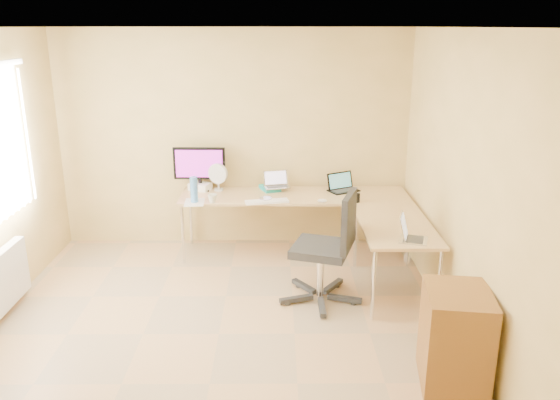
{
  "coord_description": "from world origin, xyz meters",
  "views": [
    {
      "loc": [
        0.52,
        -4.34,
        2.61
      ],
      "look_at": [
        0.55,
        1.1,
        0.9
      ],
      "focal_mm": 35.65,
      "sensor_mm": 36.0,
      "label": 1
    }
  ],
  "objects_px": {
    "mug": "(212,198)",
    "water_bottle": "(194,190)",
    "laptop_return": "(414,230)",
    "desk_return": "(393,257)",
    "monitor": "(200,169)",
    "keyboard": "(267,201)",
    "laptop_center": "(277,180)",
    "desk_fan": "(218,178)",
    "desk_main": "(294,224)",
    "laptop_black": "(344,182)",
    "cabinet": "(455,341)",
    "office_chair": "(321,253)"
  },
  "relations": [
    {
      "from": "keyboard",
      "to": "water_bottle",
      "type": "bearing_deg",
      "value": 168.22
    },
    {
      "from": "mug",
      "to": "keyboard",
      "type": "bearing_deg",
      "value": 0.0
    },
    {
      "from": "desk_main",
      "to": "monitor",
      "type": "height_order",
      "value": "monitor"
    },
    {
      "from": "mug",
      "to": "laptop_return",
      "type": "height_order",
      "value": "laptop_return"
    },
    {
      "from": "monitor",
      "to": "laptop_black",
      "type": "distance_m",
      "value": 1.72
    },
    {
      "from": "desk_return",
      "to": "mug",
      "type": "xyz_separation_m",
      "value": [
        -1.9,
        0.7,
        0.41
      ]
    },
    {
      "from": "laptop_return",
      "to": "desk_fan",
      "type": "bearing_deg",
      "value": 67.39
    },
    {
      "from": "desk_fan",
      "to": "keyboard",
      "type": "bearing_deg",
      "value": -15.92
    },
    {
      "from": "laptop_black",
      "to": "keyboard",
      "type": "relative_size",
      "value": 0.71
    },
    {
      "from": "desk_main",
      "to": "desk_return",
      "type": "distance_m",
      "value": 1.4
    },
    {
      "from": "laptop_return",
      "to": "desk_return",
      "type": "bearing_deg",
      "value": 26.16
    },
    {
      "from": "desk_return",
      "to": "water_bottle",
      "type": "bearing_deg",
      "value": 161.28
    },
    {
      "from": "mug",
      "to": "desk_fan",
      "type": "distance_m",
      "value": 0.49
    },
    {
      "from": "office_chair",
      "to": "desk_return",
      "type": "bearing_deg",
      "value": 32.75
    },
    {
      "from": "laptop_center",
      "to": "laptop_return",
      "type": "distance_m",
      "value": 2.04
    },
    {
      "from": "monitor",
      "to": "keyboard",
      "type": "relative_size",
      "value": 1.27
    },
    {
      "from": "monitor",
      "to": "keyboard",
      "type": "bearing_deg",
      "value": -30.36
    },
    {
      "from": "laptop_center",
      "to": "laptop_black",
      "type": "distance_m",
      "value": 0.8
    },
    {
      "from": "mug",
      "to": "laptop_return",
      "type": "distance_m",
      "value": 2.28
    },
    {
      "from": "desk_fan",
      "to": "water_bottle",
      "type": "bearing_deg",
      "value": -92.27
    },
    {
      "from": "mug",
      "to": "water_bottle",
      "type": "bearing_deg",
      "value": 177.29
    },
    {
      "from": "keyboard",
      "to": "cabinet",
      "type": "xyz_separation_m",
      "value": [
        1.44,
        -2.26,
        -0.38
      ]
    },
    {
      "from": "desk_return",
      "to": "laptop_center",
      "type": "height_order",
      "value": "laptop_center"
    },
    {
      "from": "desk_main",
      "to": "laptop_black",
      "type": "xyz_separation_m",
      "value": [
        0.59,
        0.14,
        0.47
      ]
    },
    {
      "from": "monitor",
      "to": "cabinet",
      "type": "height_order",
      "value": "monitor"
    },
    {
      "from": "desk_fan",
      "to": "cabinet",
      "type": "distance_m",
      "value": 3.44
    },
    {
      "from": "water_bottle",
      "to": "laptop_return",
      "type": "xyz_separation_m",
      "value": [
        2.17,
        -1.17,
        -0.05
      ]
    },
    {
      "from": "mug",
      "to": "water_bottle",
      "type": "relative_size",
      "value": 0.34
    },
    {
      "from": "cabinet",
      "to": "office_chair",
      "type": "bearing_deg",
      "value": 131.72
    },
    {
      "from": "desk_main",
      "to": "water_bottle",
      "type": "relative_size",
      "value": 9.01
    },
    {
      "from": "desk_return",
      "to": "monitor",
      "type": "height_order",
      "value": "monitor"
    },
    {
      "from": "desk_return",
      "to": "keyboard",
      "type": "distance_m",
      "value": 1.52
    },
    {
      "from": "mug",
      "to": "laptop_center",
      "type": "bearing_deg",
      "value": 32.23
    },
    {
      "from": "desk_main",
      "to": "laptop_center",
      "type": "xyz_separation_m",
      "value": [
        -0.21,
        0.15,
        0.5
      ]
    },
    {
      "from": "laptop_center",
      "to": "desk_fan",
      "type": "relative_size",
      "value": 0.96
    },
    {
      "from": "laptop_center",
      "to": "water_bottle",
      "type": "relative_size",
      "value": 1.0
    },
    {
      "from": "laptop_center",
      "to": "laptop_black",
      "type": "height_order",
      "value": "laptop_center"
    },
    {
      "from": "keyboard",
      "to": "laptop_black",
      "type": "bearing_deg",
      "value": 14.63
    },
    {
      "from": "laptop_center",
      "to": "keyboard",
      "type": "relative_size",
      "value": 0.61
    },
    {
      "from": "water_bottle",
      "to": "desk_fan",
      "type": "bearing_deg",
      "value": 64.37
    },
    {
      "from": "laptop_center",
      "to": "office_chair",
      "type": "bearing_deg",
      "value": -85.39
    },
    {
      "from": "monitor",
      "to": "cabinet",
      "type": "xyz_separation_m",
      "value": [
        2.25,
        -2.75,
        -0.63
      ]
    },
    {
      "from": "laptop_black",
      "to": "desk_fan",
      "type": "height_order",
      "value": "desk_fan"
    },
    {
      "from": "mug",
      "to": "water_bottle",
      "type": "xyz_separation_m",
      "value": [
        -0.2,
        0.01,
        0.1
      ]
    },
    {
      "from": "water_bottle",
      "to": "office_chair",
      "type": "distance_m",
      "value": 1.67
    },
    {
      "from": "desk_main",
      "to": "desk_return",
      "type": "xyz_separation_m",
      "value": [
        0.98,
        -1.0,
        0.0
      ]
    },
    {
      "from": "monitor",
      "to": "water_bottle",
      "type": "bearing_deg",
      "value": -88.97
    },
    {
      "from": "keyboard",
      "to": "laptop_return",
      "type": "xyz_separation_m",
      "value": [
        1.36,
        -1.16,
        0.09
      ]
    },
    {
      "from": "water_bottle",
      "to": "cabinet",
      "type": "distance_m",
      "value": 3.24
    },
    {
      "from": "desk_return",
      "to": "keyboard",
      "type": "xyz_separation_m",
      "value": [
        -1.29,
        0.7,
        0.38
      ]
    }
  ]
}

